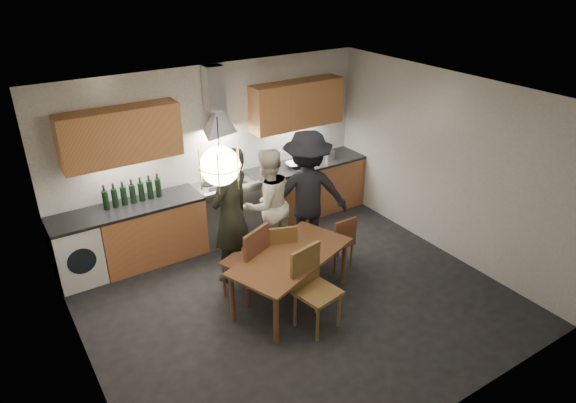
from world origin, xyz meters
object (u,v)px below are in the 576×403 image
person_left (231,215)px  mixing_bowl (294,165)px  person_mid (267,204)px  person_right (307,194)px  chair_back_left (250,258)px  dining_table (291,261)px  wine_bottles (132,191)px  chair_front (312,283)px  stock_pot (329,155)px

person_left → mixing_bowl: person_left is taller
person_mid → person_right: bearing=154.6°
chair_back_left → person_left: (0.03, 0.54, 0.35)m
person_mid → person_left: bearing=11.9°
dining_table → wine_bottles: 2.43m
dining_table → wine_bottles: bearing=101.9°
chair_front → person_left: (-0.32, 1.38, 0.36)m
mixing_bowl → chair_back_left: bearing=-137.6°
person_left → wine_bottles: 1.46m
dining_table → mixing_bowl: (1.29, 1.89, 0.34)m
person_right → wine_bottles: (-2.13, 1.11, 0.14)m
dining_table → mixing_bowl: bearing=35.1°
person_left → dining_table: bearing=87.8°
person_right → person_mid: bearing=3.9°
person_left → mixing_bowl: (1.65, 1.00, 0.00)m
mixing_bowl → stock_pot: bearing=-1.3°
wine_bottles → person_left: bearing=-50.7°
chair_front → person_left: bearing=92.4°
dining_table → mixing_bowl: mixing_bowl is taller
dining_table → chair_back_left: (-0.39, 0.35, -0.01)m
person_right → mixing_bowl: (0.44, 0.98, 0.01)m
stock_pot → chair_back_left: bearing=-147.2°
person_right → chair_back_left: bearing=47.8°
mixing_bowl → person_right: bearing=-114.0°
person_left → stock_pot: 2.53m
person_right → stock_pot: bearing=-115.4°
person_right → person_left: bearing=24.5°
chair_back_left → person_mid: (0.71, 0.75, 0.24)m
person_right → stock_pot: (1.11, 0.97, 0.04)m
person_left → wine_bottles: (-0.92, 1.12, 0.14)m
dining_table → mixing_bowl: size_ratio=6.34×
person_mid → wine_bottles: person_mid is taller
person_left → person_mid: size_ratio=1.14×
person_mid → wine_bottles: size_ratio=2.03×
chair_back_left → person_right: (1.24, 0.55, 0.34)m
chair_back_left → mixing_bowl: (1.68, 1.54, 0.35)m
chair_back_left → stock_pot: 2.83m
stock_pot → person_left: bearing=-157.1°
chair_front → dining_table: bearing=75.4°
person_right → dining_table: bearing=70.4°
mixing_bowl → stock_pot: 0.68m
chair_front → person_mid: (0.35, 1.59, 0.25)m
chair_back_left → wine_bottles: (-0.89, 1.66, 0.49)m
chair_back_left → person_left: size_ratio=0.55×
chair_back_left → person_right: bearing=-179.1°
person_left → stock_pot: person_left is taller
chair_back_left → chair_front: size_ratio=1.02×
chair_front → stock_pot: (2.00, 2.36, 0.39)m
person_right → wine_bottles: 2.40m
dining_table → person_left: person_left is taller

